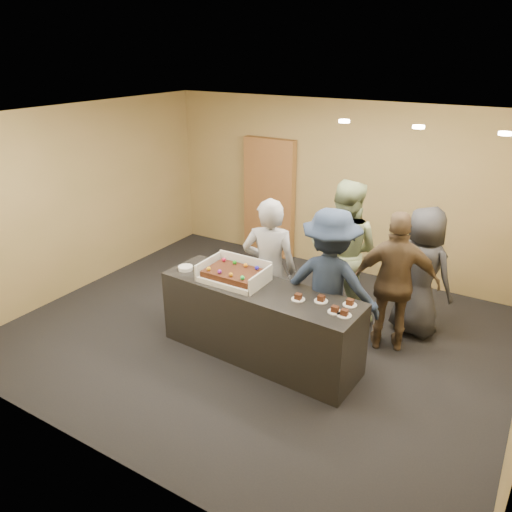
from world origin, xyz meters
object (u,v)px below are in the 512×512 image
at_px(storage_cabinet, 269,198).
at_px(plate_stack, 186,268).
at_px(person_brown_extra, 395,283).
at_px(person_dark_suit, 421,272).
at_px(cake_box, 235,276).
at_px(person_server_grey, 269,270).
at_px(serving_counter, 260,322).
at_px(person_sage_man, 343,252).
at_px(sheet_cake, 234,273).
at_px(person_navy_man, 329,285).

height_order(storage_cabinet, plate_stack, storage_cabinet).
height_order(person_brown_extra, person_dark_suit, person_brown_extra).
relative_size(cake_box, person_server_grey, 0.41).
height_order(serving_counter, person_server_grey, person_server_grey).
bearing_deg(person_sage_man, sheet_cake, 55.17).
relative_size(person_server_grey, person_sage_man, 0.95).
bearing_deg(plate_stack, person_dark_suit, 32.31).
relative_size(person_server_grey, person_dark_suit, 1.08).
bearing_deg(storage_cabinet, person_sage_man, -37.04).
distance_m(serving_counter, storage_cabinet, 3.23).
height_order(storage_cabinet, sheet_cake, storage_cabinet).
bearing_deg(cake_box, person_sage_man, 58.17).
relative_size(serving_counter, sheet_cake, 3.74).
relative_size(person_brown_extra, person_dark_suit, 1.03).
bearing_deg(person_navy_man, person_dark_suit, -134.84).
bearing_deg(sheet_cake, person_navy_man, 24.07).
relative_size(plate_stack, person_brown_extra, 0.10).
xyz_separation_m(cake_box, person_server_grey, (0.22, 0.42, -0.04)).
relative_size(cake_box, person_brown_extra, 0.43).
relative_size(storage_cabinet, person_sage_man, 1.06).
xyz_separation_m(sheet_cake, person_brown_extra, (1.61, 0.99, -0.13)).
xyz_separation_m(storage_cabinet, person_server_grey, (1.36, -2.36, -0.11)).
bearing_deg(person_brown_extra, person_dark_suit, -128.53).
height_order(person_server_grey, person_navy_man, person_server_grey).
xyz_separation_m(cake_box, person_navy_man, (1.01, 0.42, -0.04)).
bearing_deg(person_sage_man, storage_cabinet, -40.56).
bearing_deg(serving_counter, storage_cabinet, 121.19).
xyz_separation_m(storage_cabinet, person_brown_extra, (2.75, -1.82, -0.15)).
height_order(person_sage_man, person_dark_suit, person_sage_man).
distance_m(cake_box, plate_stack, 0.68).
xyz_separation_m(serving_counter, person_navy_man, (0.65, 0.45, 0.46)).
distance_m(sheet_cake, person_server_grey, 0.51).
xyz_separation_m(sheet_cake, person_sage_man, (0.81, 1.34, -0.04)).
bearing_deg(person_server_grey, person_brown_extra, -178.91).
distance_m(cake_box, sheet_cake, 0.06).
bearing_deg(person_dark_suit, person_brown_extra, 90.61).
relative_size(serving_counter, person_sage_man, 1.25).
bearing_deg(person_sage_man, person_brown_extra, 152.83).
relative_size(storage_cabinet, plate_stack, 11.43).
bearing_deg(person_brown_extra, serving_counter, 18.35).
distance_m(storage_cabinet, person_server_grey, 2.73).
xyz_separation_m(serving_counter, cake_box, (-0.35, 0.03, 0.50)).
relative_size(storage_cabinet, person_dark_suit, 1.21).
bearing_deg(person_dark_suit, sheet_cake, 59.39).
relative_size(sheet_cake, plate_stack, 3.60).
distance_m(plate_stack, person_brown_extra, 2.51).
height_order(storage_cabinet, person_sage_man, storage_cabinet).
distance_m(storage_cabinet, sheet_cake, 3.03).
xyz_separation_m(person_navy_man, person_dark_suit, (0.78, 1.05, -0.07)).
bearing_deg(serving_counter, person_server_grey, 109.70).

